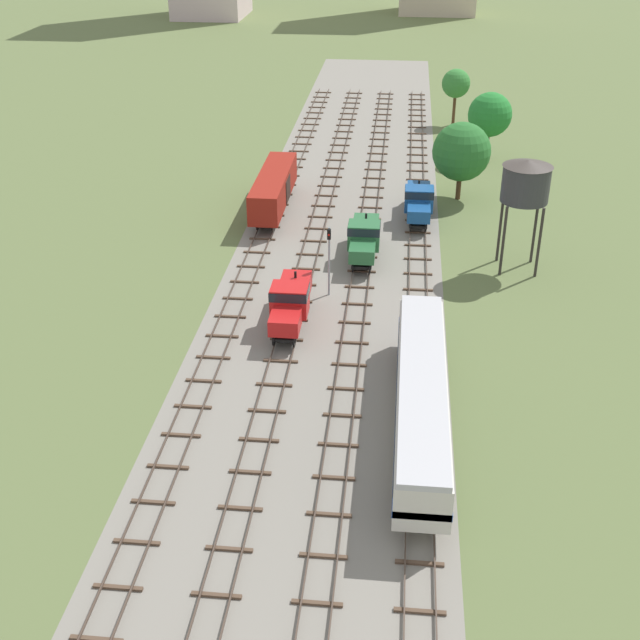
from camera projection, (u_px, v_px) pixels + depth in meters
ground_plane at (334, 268)px, 70.13m from camera, size 480.00×480.00×0.00m
ballast_bed at (334, 268)px, 70.13m from camera, size 18.16×176.00×0.01m
track_far_left at (254, 259)px, 71.57m from camera, size 2.40×126.00×0.29m
track_left at (308, 261)px, 71.15m from camera, size 2.40×126.00×0.29m
track_centre_left at (363, 263)px, 70.73m from camera, size 2.40×126.00×0.29m
track_centre at (418, 266)px, 70.31m from camera, size 2.40×126.00×0.29m
diesel_railcar_centre_nearest at (421, 395)px, 48.56m from camera, size 2.96×20.50×3.80m
shunter_loco_left_near at (291, 301)px, 60.51m from camera, size 2.74×8.46×3.10m
shunter_loco_centre_left_mid at (364, 236)px, 71.09m from camera, size 2.74×8.46×3.10m
shunter_loco_centre_midfar at (419, 200)px, 78.92m from camera, size 2.74×8.46×3.10m
freight_boxcar_far_left_far at (274, 188)px, 80.72m from camera, size 2.87×14.00×3.60m
water_tower at (526, 182)px, 66.50m from camera, size 4.06×4.06×9.49m
signal_post_nearest at (329, 253)px, 64.01m from camera, size 0.28×0.47×5.77m
lineside_tree_0 at (490, 115)px, 93.32m from camera, size 4.98×4.98×7.93m
lineside_tree_1 at (456, 84)px, 107.05m from camera, size 3.68×3.68×7.27m
lineside_tree_2 at (462, 152)px, 82.59m from camera, size 5.87×5.87×7.91m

